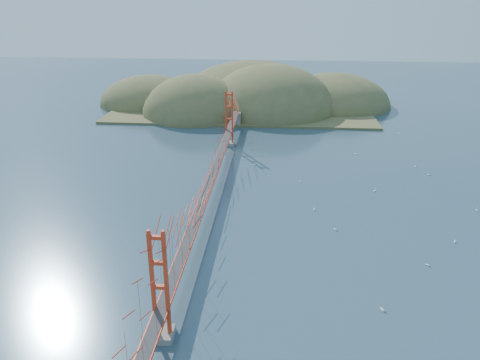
# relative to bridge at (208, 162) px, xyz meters

# --- Properties ---
(ground) EXTENTS (320.00, 320.00, 0.00)m
(ground) POSITION_rel_bridge_xyz_m (0.00, -0.18, -7.01)
(ground) COLOR #325065
(ground) RESTS_ON ground
(bridge) EXTENTS (2.20, 94.40, 12.00)m
(bridge) POSITION_rel_bridge_xyz_m (0.00, 0.00, 0.00)
(bridge) COLOR gray
(bridge) RESTS_ON ground
(far_headlands) EXTENTS (84.00, 58.00, 25.00)m
(far_headlands) POSITION_rel_bridge_xyz_m (2.21, 68.33, -7.01)
(far_headlands) COLOR olive
(far_headlands) RESTS_ON ground
(sailboat_4) EXTENTS (0.69, 0.69, 0.72)m
(sailboat_4) POSITION_rel_bridge_xyz_m (26.71, 7.38, -6.85)
(sailboat_4) COLOR white
(sailboat_4) RESTS_ON ground
(sailboat_15) EXTENTS (0.45, 0.55, 0.64)m
(sailboat_15) POSITION_rel_bridge_xyz_m (38.33, 41.82, -6.86)
(sailboat_15) COLOR white
(sailboat_15) RESTS_ON ground
(sailboat_16) EXTENTS (0.52, 0.51, 0.58)m
(sailboat_16) POSITION_rel_bridge_xyz_m (14.52, 10.53, -6.87)
(sailboat_16) COLOR white
(sailboat_16) RESTS_ON ground
(sailboat_3) EXTENTS (0.66, 0.66, 0.70)m
(sailboat_3) POSITION_rel_bridge_xyz_m (6.00, 18.03, -6.86)
(sailboat_3) COLOR white
(sailboat_3) RESTS_ON ground
(sailboat_14) EXTENTS (0.54, 0.54, 0.61)m
(sailboat_14) POSITION_rel_bridge_xyz_m (34.28, -8.90, -6.87)
(sailboat_14) COLOR white
(sailboat_14) RESTS_ON ground
(sailboat_8) EXTENTS (0.63, 0.63, 0.66)m
(sailboat_8) POSITION_rel_bridge_xyz_m (26.22, 26.15, -6.86)
(sailboat_8) COLOR white
(sailboat_8) RESTS_ON ground
(sailboat_6) EXTENTS (0.62, 0.62, 0.68)m
(sailboat_6) POSITION_rel_bridge_xyz_m (21.89, -24.16, -6.86)
(sailboat_6) COLOR white
(sailboat_6) RESTS_ON ground
(sailboat_9) EXTENTS (0.50, 0.55, 0.62)m
(sailboat_9) POSITION_rel_bridge_xyz_m (36.41, 19.73, -6.87)
(sailboat_9) COLOR white
(sailboat_9) RESTS_ON ground
(sailboat_1) EXTENTS (0.65, 0.65, 0.69)m
(sailboat_1) POSITION_rel_bridge_xyz_m (18.78, -6.74, -6.86)
(sailboat_1) COLOR white
(sailboat_1) RESTS_ON ground
(sailboat_2) EXTENTS (0.54, 0.54, 0.59)m
(sailboat_2) POSITION_rel_bridge_xyz_m (29.07, -14.98, -6.87)
(sailboat_2) COLOR white
(sailboat_2) RESTS_ON ground
(sailboat_7) EXTENTS (0.64, 0.64, 0.68)m
(sailboat_7) POSITION_rel_bridge_xyz_m (37.73, 15.66, -6.86)
(sailboat_7) COLOR white
(sailboat_7) RESTS_ON ground
(sailboat_5) EXTENTS (0.48, 0.50, 0.56)m
(sailboat_5) POSITION_rel_bridge_xyz_m (40.88, 1.33, -6.87)
(sailboat_5) COLOR white
(sailboat_5) RESTS_ON ground
(sailboat_0) EXTENTS (0.45, 0.53, 0.61)m
(sailboat_0) POSITION_rel_bridge_xyz_m (16.23, -0.58, -6.87)
(sailboat_0) COLOR white
(sailboat_0) RESTS_ON ground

